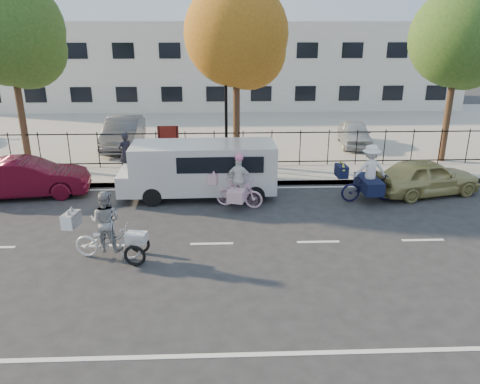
{
  "coord_description": "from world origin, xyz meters",
  "views": [
    {
      "loc": [
        0.33,
        -11.82,
        5.76
      ],
      "look_at": [
        0.84,
        1.2,
        1.1
      ],
      "focal_mm": 35.0,
      "sensor_mm": 36.0,
      "label": 1
    }
  ],
  "objects_px": {
    "lamppost": "(226,96)",
    "pedestrian": "(125,153)",
    "white_van": "(201,168)",
    "lot_car_c": "(123,133)",
    "unicorn_bike": "(238,188)",
    "red_sedan": "(27,178)",
    "lot_car_d": "(355,134)",
    "zebra_trike": "(107,233)",
    "gold_sedan": "(426,177)",
    "bull_bike": "(368,179)"
  },
  "relations": [
    {
      "from": "gold_sedan",
      "to": "pedestrian",
      "type": "bearing_deg",
      "value": 63.41
    },
    {
      "from": "unicorn_bike",
      "to": "lamppost",
      "type": "bearing_deg",
      "value": 21.22
    },
    {
      "from": "unicorn_bike",
      "to": "white_van",
      "type": "height_order",
      "value": "white_van"
    },
    {
      "from": "red_sedan",
      "to": "gold_sedan",
      "type": "xyz_separation_m",
      "value": [
        14.17,
        -0.33,
        -0.03
      ]
    },
    {
      "from": "white_van",
      "to": "lot_car_d",
      "type": "height_order",
      "value": "white_van"
    },
    {
      "from": "pedestrian",
      "to": "red_sedan",
      "type": "bearing_deg",
      "value": -5.29
    },
    {
      "from": "red_sedan",
      "to": "lamppost",
      "type": "bearing_deg",
      "value": -77.88
    },
    {
      "from": "lamppost",
      "to": "zebra_trike",
      "type": "xyz_separation_m",
      "value": [
        -3.17,
        -7.51,
        -2.4
      ]
    },
    {
      "from": "bull_bike",
      "to": "red_sedan",
      "type": "xyz_separation_m",
      "value": [
        -11.88,
        0.94,
        -0.11
      ]
    },
    {
      "from": "red_sedan",
      "to": "lot_car_d",
      "type": "bearing_deg",
      "value": -73.17
    },
    {
      "from": "zebra_trike",
      "to": "lot_car_c",
      "type": "height_order",
      "value": "zebra_trike"
    },
    {
      "from": "unicorn_bike",
      "to": "red_sedan",
      "type": "bearing_deg",
      "value": 96.09
    },
    {
      "from": "zebra_trike",
      "to": "gold_sedan",
      "type": "height_order",
      "value": "zebra_trike"
    },
    {
      "from": "lamppost",
      "to": "pedestrian",
      "type": "xyz_separation_m",
      "value": [
        -4.02,
        -0.47,
        -2.14
      ]
    },
    {
      "from": "red_sedan",
      "to": "lot_car_d",
      "type": "xyz_separation_m",
      "value": [
        13.4,
        6.36,
        0.06
      ]
    },
    {
      "from": "white_van",
      "to": "gold_sedan",
      "type": "distance_m",
      "value": 8.04
    },
    {
      "from": "white_van",
      "to": "red_sedan",
      "type": "height_order",
      "value": "white_van"
    },
    {
      "from": "unicorn_bike",
      "to": "pedestrian",
      "type": "xyz_separation_m",
      "value": [
        -4.36,
        3.54,
        0.29
      ]
    },
    {
      "from": "unicorn_bike",
      "to": "lot_car_c",
      "type": "relative_size",
      "value": 0.42
    },
    {
      "from": "zebra_trike",
      "to": "gold_sedan",
      "type": "relative_size",
      "value": 0.57
    },
    {
      "from": "red_sedan",
      "to": "bull_bike",
      "type": "bearing_deg",
      "value": -103.06
    },
    {
      "from": "zebra_trike",
      "to": "lamppost",
      "type": "bearing_deg",
      "value": -13.46
    },
    {
      "from": "white_van",
      "to": "red_sedan",
      "type": "distance_m",
      "value": 6.16
    },
    {
      "from": "unicorn_bike",
      "to": "zebra_trike",
      "type": "bearing_deg",
      "value": 151.32
    },
    {
      "from": "lamppost",
      "to": "white_van",
      "type": "distance_m",
      "value": 3.7
    },
    {
      "from": "gold_sedan",
      "to": "red_sedan",
      "type": "bearing_deg",
      "value": 74.88
    },
    {
      "from": "lot_car_d",
      "to": "unicorn_bike",
      "type": "bearing_deg",
      "value": -120.99
    },
    {
      "from": "white_van",
      "to": "pedestrian",
      "type": "distance_m",
      "value": 3.96
    },
    {
      "from": "red_sedan",
      "to": "zebra_trike",
      "type": "bearing_deg",
      "value": -149.75
    },
    {
      "from": "unicorn_bike",
      "to": "gold_sedan",
      "type": "relative_size",
      "value": 0.49
    },
    {
      "from": "lamppost",
      "to": "unicorn_bike",
      "type": "bearing_deg",
      "value": -85.16
    },
    {
      "from": "unicorn_bike",
      "to": "pedestrian",
      "type": "height_order",
      "value": "unicorn_bike"
    },
    {
      "from": "lamppost",
      "to": "pedestrian",
      "type": "height_order",
      "value": "lamppost"
    },
    {
      "from": "unicorn_bike",
      "to": "white_van",
      "type": "xyz_separation_m",
      "value": [
        -1.27,
        1.08,
        0.38
      ]
    },
    {
      "from": "zebra_trike",
      "to": "red_sedan",
      "type": "bearing_deg",
      "value": 48.22
    },
    {
      "from": "lamppost",
      "to": "pedestrian",
      "type": "distance_m",
      "value": 4.58
    },
    {
      "from": "unicorn_bike",
      "to": "white_van",
      "type": "bearing_deg",
      "value": 65.95
    },
    {
      "from": "white_van",
      "to": "lot_car_c",
      "type": "distance_m",
      "value": 7.7
    },
    {
      "from": "gold_sedan",
      "to": "lot_car_d",
      "type": "xyz_separation_m",
      "value": [
        -0.77,
        6.69,
        0.09
      ]
    },
    {
      "from": "unicorn_bike",
      "to": "red_sedan",
      "type": "relative_size",
      "value": 0.45
    },
    {
      "from": "bull_bike",
      "to": "pedestrian",
      "type": "xyz_separation_m",
      "value": [
        -8.84,
        3.13,
        0.18
      ]
    },
    {
      "from": "zebra_trike",
      "to": "gold_sedan",
      "type": "distance_m",
      "value": 11.22
    },
    {
      "from": "zebra_trike",
      "to": "pedestrian",
      "type": "bearing_deg",
      "value": 16.31
    },
    {
      "from": "white_van",
      "to": "lot_car_d",
      "type": "xyz_separation_m",
      "value": [
        7.26,
        6.62,
        -0.32
      ]
    },
    {
      "from": "lamppost",
      "to": "gold_sedan",
      "type": "relative_size",
      "value": 1.13
    },
    {
      "from": "bull_bike",
      "to": "white_van",
      "type": "distance_m",
      "value": 5.79
    },
    {
      "from": "unicorn_bike",
      "to": "gold_sedan",
      "type": "bearing_deg",
      "value": -65.13
    },
    {
      "from": "zebra_trike",
      "to": "bull_bike",
      "type": "bearing_deg",
      "value": -54.5
    },
    {
      "from": "lamppost",
      "to": "zebra_trike",
      "type": "distance_m",
      "value": 8.5
    },
    {
      "from": "gold_sedan",
      "to": "pedestrian",
      "type": "height_order",
      "value": "pedestrian"
    }
  ]
}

